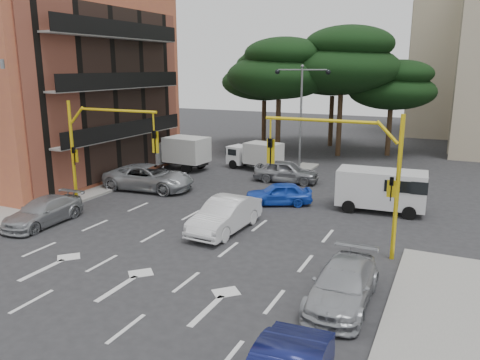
# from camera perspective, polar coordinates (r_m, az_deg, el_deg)

# --- Properties ---
(ground) EXTENTS (120.00, 120.00, 0.00)m
(ground) POSITION_cam_1_polar(r_m,az_deg,el_deg) (21.56, -6.22, -7.58)
(ground) COLOR #28282B
(ground) RESTS_ON ground
(median_strip) EXTENTS (1.40, 6.00, 0.15)m
(median_strip) POSITION_cam_1_polar(r_m,az_deg,el_deg) (35.59, 7.22, 1.06)
(median_strip) COLOR gray
(median_strip) RESTS_ON ground
(apartment_orange) EXTENTS (15.19, 16.15, 13.70)m
(apartment_orange) POSITION_cam_1_polar(r_m,az_deg,el_deg) (38.01, -24.02, 11.12)
(apartment_orange) COLOR #C0633C
(apartment_orange) RESTS_ON ground
(pine_left_near) EXTENTS (9.15, 9.15, 10.23)m
(pine_left_near) POSITION_cam_1_polar(r_m,az_deg,el_deg) (41.66, 4.86, 13.39)
(pine_left_near) COLOR #382616
(pine_left_near) RESTS_ON ground
(pine_center) EXTENTS (9.98, 9.98, 11.16)m
(pine_center) POSITION_cam_1_polar(r_m,az_deg,el_deg) (42.14, 12.44, 14.07)
(pine_center) COLOR #382616
(pine_center) RESTS_ON ground
(pine_left_far) EXTENTS (8.32, 8.32, 9.30)m
(pine_left_far) POSITION_cam_1_polar(r_m,az_deg,el_deg) (46.49, 3.05, 12.59)
(pine_left_far) COLOR #382616
(pine_left_far) RESTS_ON ground
(pine_right) EXTENTS (7.49, 7.49, 8.37)m
(pine_right) POSITION_cam_1_polar(r_m,az_deg,el_deg) (43.43, 18.14, 10.95)
(pine_right) COLOR #382616
(pine_right) RESTS_ON ground
(pine_back) EXTENTS (9.15, 9.15, 10.23)m
(pine_back) POSITION_cam_1_polar(r_m,az_deg,el_deg) (47.47, 11.38, 13.21)
(pine_back) COLOR #382616
(pine_back) RESTS_ON ground
(signal_mast_right) EXTENTS (5.79, 0.37, 6.00)m
(signal_mast_right) POSITION_cam_1_polar(r_m,az_deg,el_deg) (19.84, 13.68, 1.95)
(signal_mast_right) COLOR yellow
(signal_mast_right) RESTS_ON ground
(signal_mast_left) EXTENTS (5.79, 0.37, 6.00)m
(signal_mast_left) POSITION_cam_1_polar(r_m,az_deg,el_deg) (26.11, -17.05, 4.49)
(signal_mast_left) COLOR yellow
(signal_mast_left) RESTS_ON ground
(street_lamp_center) EXTENTS (4.16, 0.36, 7.77)m
(street_lamp_center) POSITION_cam_1_polar(r_m,az_deg,el_deg) (34.82, 7.49, 9.69)
(street_lamp_center) COLOR slate
(street_lamp_center) RESTS_ON median_strip
(car_white_hatch) EXTENTS (1.92, 4.93, 1.60)m
(car_white_hatch) POSITION_cam_1_polar(r_m,az_deg,el_deg) (22.64, -1.82, -4.30)
(car_white_hatch) COLOR silver
(car_white_hatch) RESTS_ON ground
(car_blue_compact) EXTENTS (4.10, 3.08, 1.30)m
(car_blue_compact) POSITION_cam_1_polar(r_m,az_deg,el_deg) (27.05, 4.72, -1.66)
(car_blue_compact) COLOR blue
(car_blue_compact) RESTS_ON ground
(car_silver_wagon) EXTENTS (2.04, 4.60, 1.31)m
(car_silver_wagon) POSITION_cam_1_polar(r_m,az_deg,el_deg) (25.65, -22.87, -3.57)
(car_silver_wagon) COLOR #979A9F
(car_silver_wagon) RESTS_ON ground
(car_silver_cross_a) EXTENTS (6.09, 3.26, 1.63)m
(car_silver_cross_a) POSITION_cam_1_polar(r_m,az_deg,el_deg) (30.75, -11.01, 0.32)
(car_silver_cross_a) COLOR #9EA2A6
(car_silver_cross_a) RESTS_ON ground
(car_silver_cross_b) EXTENTS (4.58, 2.15, 1.52)m
(car_silver_cross_b) POSITION_cam_1_polar(r_m,az_deg,el_deg) (32.35, 5.67, 1.07)
(car_silver_cross_b) COLOR gray
(car_silver_cross_b) RESTS_ON ground
(car_silver_parked) EXTENTS (1.96, 4.71, 1.36)m
(car_silver_parked) POSITION_cam_1_polar(r_m,az_deg,el_deg) (16.40, 12.45, -12.34)
(car_silver_parked) COLOR #A1A3A9
(car_silver_parked) RESTS_ON ground
(van_white) EXTENTS (4.80, 2.42, 2.34)m
(van_white) POSITION_cam_1_polar(r_m,az_deg,el_deg) (26.76, 16.80, -1.23)
(van_white) COLOR silver
(van_white) RESTS_ON ground
(box_truck_a) EXTENTS (5.34, 2.55, 2.56)m
(box_truck_a) POSITION_cam_1_polar(r_m,az_deg,el_deg) (36.58, -7.71, 3.31)
(box_truck_a) COLOR silver
(box_truck_a) RESTS_ON ground
(box_truck_b) EXTENTS (4.63, 2.60, 2.15)m
(box_truck_b) POSITION_cam_1_polar(r_m,az_deg,el_deg) (36.11, 1.81, 2.96)
(box_truck_b) COLOR white
(box_truck_b) RESTS_ON ground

